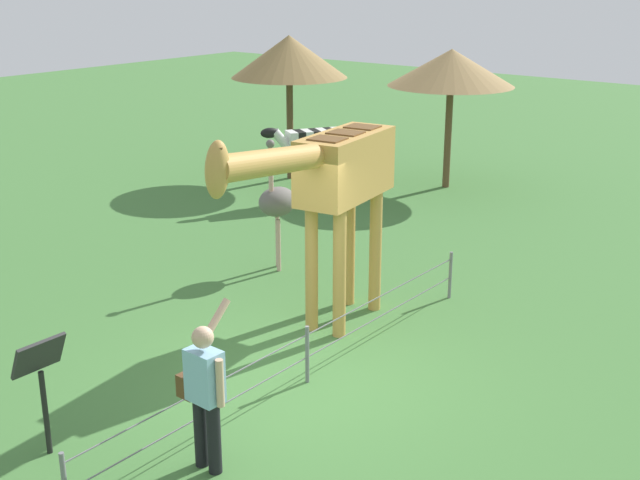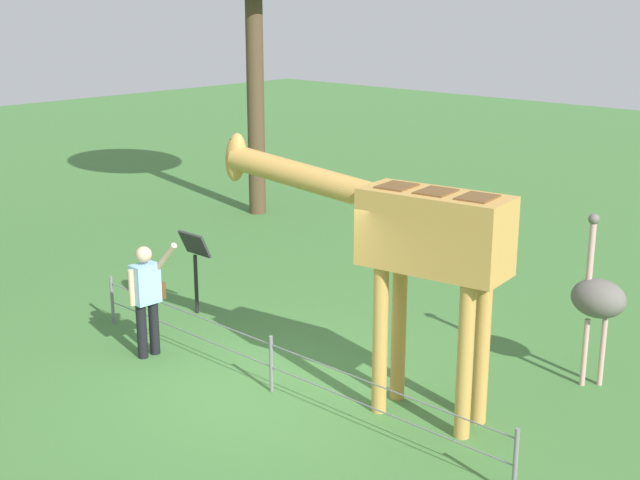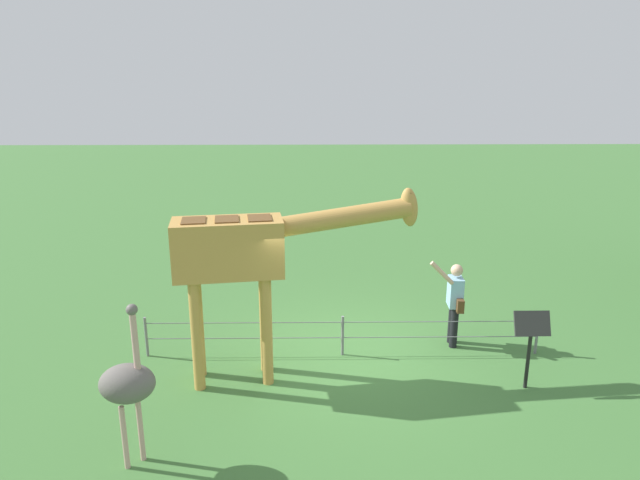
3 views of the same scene
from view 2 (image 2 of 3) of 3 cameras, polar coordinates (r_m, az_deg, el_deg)
The scene contains 6 objects.
ground_plane at distance 11.26m, azimuth -2.94°, elevation -9.76°, with size 60.00×60.00×0.00m, color #427538.
giraffe at distance 10.04m, azimuth 5.75°, elevation 0.17°, with size 3.95×1.04×3.16m.
visitor at distance 12.15m, azimuth -11.26°, elevation -3.50°, with size 0.65×0.58×1.70m.
ostrich at distance 11.47m, azimuth 17.74°, elevation -3.67°, with size 0.70×0.56×2.25m.
info_sign at distance 13.64m, azimuth -8.19°, elevation -0.99°, with size 0.56×0.21×1.32m.
wire_fence at distance 11.05m, azimuth -3.21°, elevation -7.97°, with size 7.05×0.05×0.75m.
Camera 2 is at (-7.35, 7.01, 4.85)m, focal length 48.88 mm.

